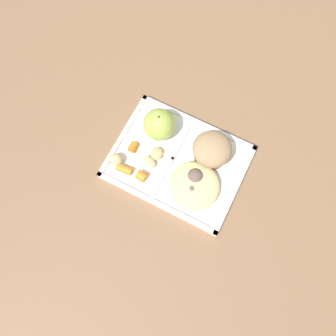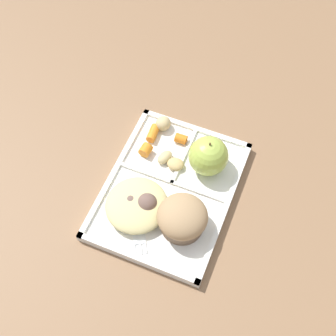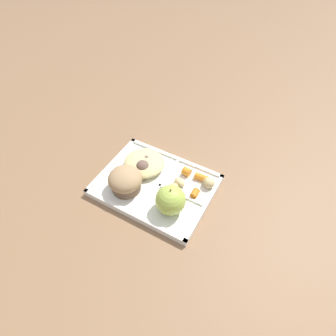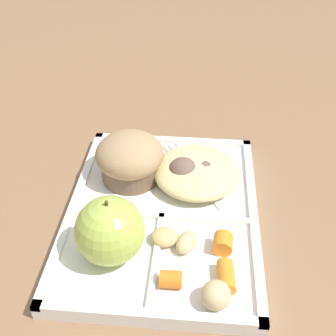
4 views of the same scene
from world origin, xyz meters
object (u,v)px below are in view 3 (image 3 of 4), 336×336
object	(u,v)px
green_apple	(171,200)
bran_muffin	(125,181)
plastic_fork	(136,166)
lunch_tray	(156,186)

from	to	relation	value
green_apple	bran_muffin	size ratio (longest dim) A/B	0.90
plastic_fork	lunch_tray	bearing A→B (deg)	160.15
green_apple	plastic_fork	world-z (taller)	green_apple
lunch_tray	plastic_fork	size ratio (longest dim) A/B	2.18
lunch_tray	plastic_fork	xyz separation A→B (m)	(0.08, -0.03, 0.01)
bran_muffin	green_apple	bearing A→B (deg)	180.00
plastic_fork	bran_muffin	bearing A→B (deg)	105.36
bran_muffin	plastic_fork	world-z (taller)	bran_muffin
lunch_tray	green_apple	size ratio (longest dim) A/B	3.80
lunch_tray	bran_muffin	world-z (taller)	bran_muffin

